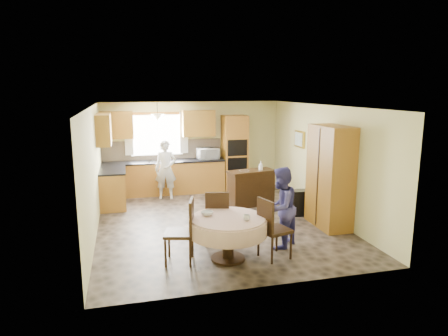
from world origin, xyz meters
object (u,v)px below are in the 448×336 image
Objects in this scene: chair_left at (184,228)px; dining_table at (228,227)px; person_dining at (281,208)px; chair_back at (217,215)px; person_sink at (166,170)px; cupboard at (330,177)px; chair_right at (271,226)px; sideboard at (251,189)px; oven_tower at (234,153)px.

dining_table is at bearing 98.34° from chair_left.
person_dining reaches higher than chair_left.
person_dining is (1.09, -0.35, 0.17)m from chair_back.
cupboard is at bearing -35.56° from person_sink.
person_dining is (1.79, 0.23, 0.14)m from chair_left.
person_sink is at bearing 135.60° from cupboard.
chair_left is at bearing 55.25° from chair_back.
dining_table is 0.72m from chair_right.
chair_back is 0.70× the size of person_dining.
person_dining is at bearing 177.45° from chair_back.
chair_left is at bearing -83.07° from person_sink.
sideboard reaches higher than dining_table.
dining_table is at bearing -126.56° from sideboard.
person_sink is (-1.97, 1.17, 0.36)m from sideboard.
oven_tower reaches higher than person_dining.
dining_table is 0.67m from chair_back.
chair_back is at bearing 26.64° from chair_right.
chair_left is 1.81m from person_dining.
chair_right is (0.73, -0.81, 0.01)m from chair_back.
dining_table is 0.85× the size of person_sink.
cupboard is 1.37× the size of person_sink.
sideboard is 1.07× the size of chair_left.
cupboard reaches higher than chair_right.
dining_table is 1.26× the size of chair_back.
sideboard is 2.25m from cupboard.
chair_right is at bearing 11.81° from person_dining.
chair_right is 0.68× the size of person_sink.
chair_right is 4.48m from person_sink.
cupboard is 2.78m from dining_table.
cupboard reaches higher than chair_left.
cupboard reaches higher than person_sink.
person_sink is (-2.01, -0.49, -0.29)m from oven_tower.
person_dining is (1.07, 0.32, 0.16)m from dining_table.
sideboard is at bearing 65.15° from dining_table.
sideboard is (-0.04, -1.66, -0.65)m from oven_tower.
oven_tower reaches higher than person_sink.
dining_table is at bearing -23.45° from person_dining.
person_dining is at bearing 112.24° from chair_left.
chair_left is 0.73× the size of person_dining.
cupboard is at bearing -154.18° from chair_back.
oven_tower is 2.04× the size of chair_back.
chair_left reaches higher than chair_right.
chair_right reaches higher than sideboard.
dining_table is 1.21× the size of chair_left.
dining_table is (-2.49, -1.13, -0.48)m from cupboard.
oven_tower reaches higher than dining_table.
person_sink is at bearing 137.63° from sideboard.
chair_left is at bearing 173.55° from dining_table.
chair_back reaches higher than dining_table.
chair_right reaches higher than dining_table.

